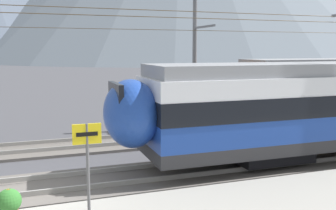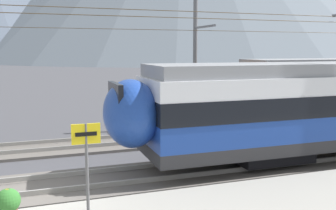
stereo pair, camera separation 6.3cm
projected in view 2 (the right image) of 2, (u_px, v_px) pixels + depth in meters
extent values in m
plane|color=#424247|center=(25.00, 204.00, 10.88)|extent=(400.00, 400.00, 0.00)
cube|color=#5B5651|center=(26.00, 190.00, 11.76)|extent=(120.00, 3.00, 0.12)
cube|color=gray|center=(25.00, 194.00, 11.07)|extent=(120.00, 0.07, 0.16)
cube|color=gray|center=(26.00, 178.00, 12.41)|extent=(120.00, 0.07, 0.16)
cube|color=#5B5651|center=(29.00, 150.00, 16.50)|extent=(120.00, 3.00, 0.12)
cube|color=gray|center=(28.00, 151.00, 15.81)|extent=(120.00, 0.07, 0.16)
cube|color=gray|center=(29.00, 143.00, 17.15)|extent=(120.00, 0.07, 0.16)
cube|color=black|center=(265.00, 153.00, 14.43)|extent=(2.80, 2.33, 0.42)
ellipsoid|color=#1E429E|center=(131.00, 113.00, 12.52)|extent=(1.80, 2.68, 2.25)
cube|color=black|center=(116.00, 101.00, 12.30)|extent=(0.16, 1.75, 1.19)
cube|color=black|center=(322.00, 119.00, 21.41)|extent=(2.80, 2.31, 0.42)
ellipsoid|color=orange|center=(239.00, 91.00, 19.46)|extent=(1.80, 2.66, 2.25)
cube|color=black|center=(230.00, 83.00, 19.23)|extent=(0.16, 1.73, 1.19)
cylinder|color=#473823|center=(335.00, 22.00, 14.66)|extent=(49.04, 0.02, 0.02)
cylinder|color=slate|center=(195.00, 56.00, 20.85)|extent=(0.24, 0.24, 8.03)
cube|color=slate|center=(204.00, 27.00, 19.57)|extent=(0.10, 2.56, 0.10)
cylinder|color=#473823|center=(214.00, 31.00, 18.55)|extent=(49.04, 0.02, 0.02)
cylinder|color=#59595B|center=(87.00, 168.00, 9.42)|extent=(0.08, 0.08, 2.24)
cube|color=yellow|center=(86.00, 134.00, 9.29)|extent=(0.70, 0.06, 0.50)
cube|color=black|center=(86.00, 134.00, 9.26)|extent=(0.52, 0.01, 0.10)
sphere|color=#33752D|center=(8.00, 201.00, 8.83)|extent=(0.57, 0.57, 0.57)
sphere|color=gold|center=(8.00, 195.00, 8.81)|extent=(0.31, 0.31, 0.31)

